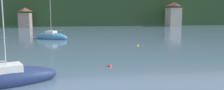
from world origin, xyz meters
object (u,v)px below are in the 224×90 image
object	(u,v)px
sailboat_far_4	(51,37)
sailboat_near_7	(7,79)
shore_building_west	(25,18)
mooring_buoy_mid	(138,46)
mooring_buoy_near	(110,67)
shore_building_westcentral	(173,15)

from	to	relation	value
sailboat_far_4	sailboat_near_7	xyz separation A→B (m)	(0.15, -30.22, -0.03)
sailboat_near_7	shore_building_west	bearing A→B (deg)	76.91
shore_building_west	mooring_buoy_mid	world-z (taller)	shore_building_west
mooring_buoy_near	mooring_buoy_mid	bearing A→B (deg)	65.22
sailboat_far_4	mooring_buoy_near	bearing A→B (deg)	137.61
sailboat_near_7	shore_building_westcentral	bearing A→B (deg)	35.17
shore_building_west	sailboat_far_4	size ratio (longest dim) A/B	0.81
shore_building_west	shore_building_westcentral	world-z (taller)	shore_building_westcentral
shore_building_west	mooring_buoy_mid	bearing A→B (deg)	-62.15
shore_building_westcentral	sailboat_near_7	bearing A→B (deg)	-120.91
mooring_buoy_near	sailboat_near_7	bearing A→B (deg)	-150.08
sailboat_near_7	mooring_buoy_mid	xyz separation A→B (m)	(14.32, 18.32, -0.44)
sailboat_near_7	mooring_buoy_near	bearing A→B (deg)	6.00
shore_building_west	shore_building_westcentral	distance (m)	56.43
shore_building_west	sailboat_far_4	distance (m)	43.28
shore_building_westcentral	mooring_buoy_mid	bearing A→B (deg)	-118.17
shore_building_west	mooring_buoy_near	size ratio (longest dim) A/B	17.54
mooring_buoy_mid	mooring_buoy_near	bearing A→B (deg)	-114.78
sailboat_far_4	shore_building_west	bearing A→B (deg)	-41.82
shore_building_west	mooring_buoy_mid	xyz separation A→B (m)	(27.96, -52.92, -3.48)
shore_building_westcentral	mooring_buoy_mid	size ratio (longest dim) A/B	24.42
sailboat_far_4	mooring_buoy_near	world-z (taller)	sailboat_far_4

